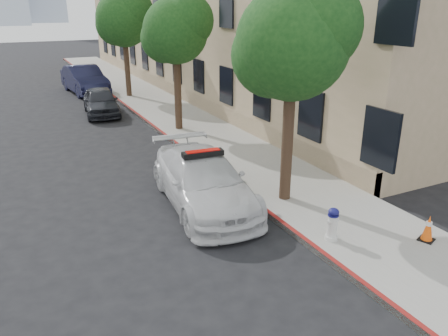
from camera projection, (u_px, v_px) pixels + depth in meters
name	position (u px, v px, depth m)	size (l,w,h in m)	color
ground	(160.00, 195.00, 12.52)	(120.00, 120.00, 0.00)	black
sidewalk	(164.00, 109.00, 22.36)	(3.20, 50.00, 0.15)	gray
curb_strip	(134.00, 113.00, 21.72)	(0.12, 50.00, 0.15)	maroon
building	(219.00, 6.00, 27.16)	(8.00, 36.00, 10.00)	tan
tree_near	(294.00, 42.00, 10.55)	(2.92, 2.82, 5.62)	black
tree_mid	(176.00, 30.00, 17.28)	(2.77, 2.64, 5.43)	black
tree_far	(124.00, 19.00, 23.89)	(3.10, 3.00, 5.81)	black
police_car	(203.00, 181.00, 11.69)	(2.45, 5.05, 1.56)	silver
parked_car_mid	(101.00, 101.00, 21.42)	(1.56, 3.87, 1.32)	#212229
parked_car_far	(85.00, 80.00, 26.55)	(1.75, 5.01, 1.65)	black
fire_hydrant	(332.00, 224.00, 9.76)	(0.32, 0.30, 0.77)	silver
traffic_cone	(428.00, 228.00, 9.74)	(0.41, 0.41, 0.61)	black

